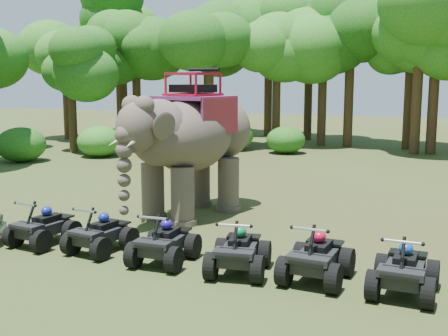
% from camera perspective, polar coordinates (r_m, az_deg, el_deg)
% --- Properties ---
extents(ground, '(110.00, 110.00, 0.00)m').
position_cam_1_polar(ground, '(15.15, -1.65, -7.78)').
color(ground, '#47381E').
rests_on(ground, ground).
extents(elephant, '(3.85, 6.05, 4.70)m').
position_cam_1_polar(elephant, '(18.02, -3.33, 2.55)').
color(elephant, '#4D3F38').
rests_on(elephant, ground).
extents(atv_0, '(1.45, 1.84, 1.25)m').
position_cam_1_polar(atv_0, '(15.75, -17.93, -5.21)').
color(atv_0, black).
rests_on(atv_0, ground).
extents(atv_1, '(1.45, 1.83, 1.24)m').
position_cam_1_polar(atv_1, '(14.71, -12.47, -6.01)').
color(atv_1, black).
rests_on(atv_1, ground).
extents(atv_2, '(1.31, 1.77, 1.29)m').
position_cam_1_polar(atv_2, '(13.61, -6.12, -6.96)').
color(atv_2, black).
rests_on(atv_2, ground).
extents(atv_3, '(1.54, 1.94, 1.31)m').
position_cam_1_polar(atv_3, '(12.85, 1.51, -7.84)').
color(atv_3, black).
rests_on(atv_3, ground).
extents(atv_4, '(1.46, 1.92, 1.35)m').
position_cam_1_polar(atv_4, '(12.53, 9.41, -8.31)').
color(atv_4, black).
rests_on(atv_4, ground).
extents(atv_5, '(1.39, 1.84, 1.31)m').
position_cam_1_polar(atv_5, '(12.18, 17.86, -9.23)').
color(atv_5, black).
rests_on(atv_5, ground).
extents(tree_0, '(6.88, 6.88, 9.83)m').
position_cam_1_polar(tree_0, '(37.32, 12.65, 9.65)').
color(tree_0, '#195114').
rests_on(tree_0, ground).
extents(tree_1, '(6.64, 6.64, 9.49)m').
position_cam_1_polar(tree_1, '(34.70, 19.12, 9.15)').
color(tree_1, '#195114').
rests_on(tree_1, ground).
extents(tree_25, '(4.68, 4.68, 6.69)m').
position_cam_1_polar(tree_25, '(34.82, -15.21, 7.02)').
color(tree_25, '#195114').
rests_on(tree_25, ground).
extents(tree_26, '(5.84, 5.84, 8.34)m').
position_cam_1_polar(tree_26, '(37.92, -8.89, 8.62)').
color(tree_26, '#195114').
rests_on(tree_26, ground).
extents(tree_27, '(5.71, 5.71, 8.15)m').
position_cam_1_polar(tree_27, '(35.05, -1.50, 8.54)').
color(tree_27, '#195114').
rests_on(tree_27, ground).
extents(tree_28, '(5.28, 5.28, 7.54)m').
position_cam_1_polar(tree_28, '(36.66, 5.36, 8.05)').
color(tree_28, '#195114').
rests_on(tree_28, ground).
extents(tree_29, '(5.97, 5.97, 8.53)m').
position_cam_1_polar(tree_29, '(46.68, -1.74, 8.90)').
color(tree_29, '#195114').
rests_on(tree_29, ground).
extents(tree_30, '(5.50, 5.50, 7.86)m').
position_cam_1_polar(tree_30, '(37.12, 18.28, 7.89)').
color(tree_30, '#195114').
rests_on(tree_30, ground).
extents(tree_31, '(6.21, 6.21, 8.87)m').
position_cam_1_polar(tree_31, '(46.78, -10.59, 8.96)').
color(tree_31, '#195114').
rests_on(tree_31, ground).
extents(tree_32, '(6.23, 6.23, 8.91)m').
position_cam_1_polar(tree_32, '(41.00, 8.60, 9.04)').
color(tree_32, '#195114').
rests_on(tree_32, ground).
extents(tree_34, '(6.31, 6.31, 9.01)m').
position_cam_1_polar(tree_34, '(37.60, 10.00, 9.10)').
color(tree_34, '#195114').
rests_on(tree_34, ground).
extents(tree_35, '(7.67, 7.67, 10.96)m').
position_cam_1_polar(tree_35, '(42.18, -10.30, 10.39)').
color(tree_35, '#195114').
rests_on(tree_35, ground).
extents(tree_36, '(7.17, 7.17, 10.24)m').
position_cam_1_polar(tree_36, '(43.56, 4.54, 9.99)').
color(tree_36, '#195114').
rests_on(tree_36, ground).
extents(tree_37, '(5.50, 5.50, 7.86)m').
position_cam_1_polar(tree_37, '(42.56, -15.76, 8.10)').
color(tree_37, '#195114').
rests_on(tree_37, ground).
extents(tree_38, '(6.73, 6.73, 9.61)m').
position_cam_1_polar(tree_38, '(35.02, 20.64, 9.17)').
color(tree_38, '#195114').
rests_on(tree_38, ground).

